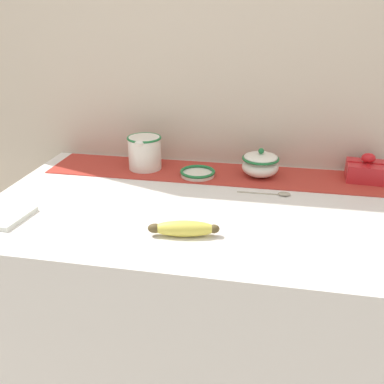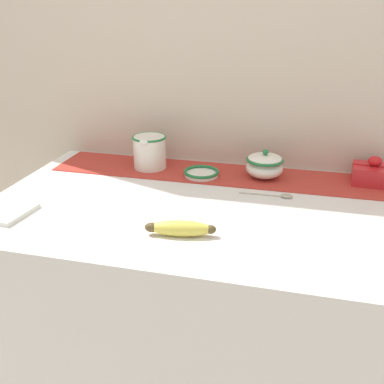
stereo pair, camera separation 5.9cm
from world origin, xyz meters
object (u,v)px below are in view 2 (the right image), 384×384
cream_pitcher (150,151)px  sugar_bowl (265,165)px  gift_box (373,174)px  small_dish (201,173)px  banana (180,228)px  spoon (283,196)px  napkin_stack (5,211)px

cream_pitcher → sugar_bowl: (0.41, -0.00, -0.02)m
sugar_bowl → gift_box: size_ratio=0.93×
small_dish → banana: 0.42m
small_dish → gift_box: (0.57, 0.07, 0.02)m
sugar_bowl → spoon: (0.07, -0.15, -0.04)m
cream_pitcher → small_dish: size_ratio=1.18×
cream_pitcher → small_dish: bearing=-11.1°
cream_pitcher → banana: size_ratio=0.78×
small_dish → napkin_stack: bearing=-139.0°
napkin_stack → banana: bearing=-0.4°
napkin_stack → gift_box: size_ratio=1.02×
sugar_bowl → banana: 0.49m
gift_box → sugar_bowl: bearing=-174.7°
sugar_bowl → gift_box: (0.35, 0.03, -0.01)m
napkin_stack → cream_pitcher: bearing=58.5°
cream_pitcher → sugar_bowl: bearing=-0.2°
sugar_bowl → cream_pitcher: bearing=179.8°
small_dish → gift_box: gift_box is taller
spoon → sugar_bowl: bearing=115.1°
spoon → napkin_stack: napkin_stack is taller
spoon → gift_box: (0.28, 0.18, 0.03)m
banana → spoon: 0.40m
sugar_bowl → banana: size_ratio=0.68×
cream_pitcher → gift_box: (0.77, 0.03, -0.03)m
small_dish → napkin_stack: size_ratio=0.89×
cream_pitcher → napkin_stack: bearing=-121.5°
banana → cream_pitcher: bearing=117.5°
banana → napkin_stack: bearing=179.6°
small_dish → spoon: bearing=-21.2°
sugar_bowl → gift_box: 0.36m
sugar_bowl → spoon: 0.17m
cream_pitcher → napkin_stack: 0.54m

